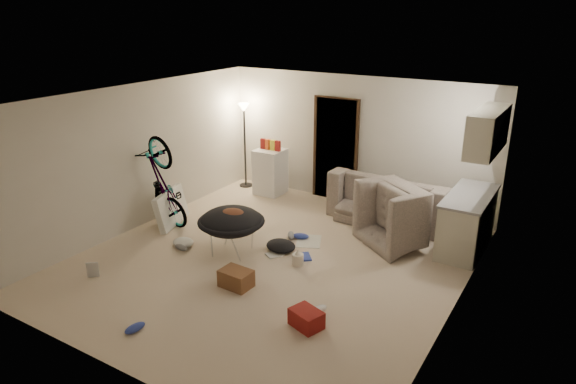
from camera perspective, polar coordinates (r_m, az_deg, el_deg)
The scene contains 39 objects.
floor at distance 8.01m, azimuth -1.80°, elevation -7.63°, with size 5.50×6.00×0.02m, color beige.
ceiling at distance 7.20m, azimuth -2.02°, elevation 10.44°, with size 5.50×6.00×0.02m, color white.
wall_back at distance 10.06m, azimuth 7.55°, elevation 5.67°, with size 5.50×0.02×2.50m, color beige.
wall_front at distance 5.46m, azimuth -19.62°, elevation -7.93°, with size 5.50×0.02×2.50m, color beige.
wall_left at distance 9.25m, azimuth -16.40°, elevation 3.77°, with size 0.02×6.00×2.50m, color beige.
wall_right at distance 6.52m, azimuth 18.90°, elevation -3.22°, with size 0.02×6.00×2.50m, color beige.
doorway at distance 10.25m, azimuth 5.36°, elevation 4.68°, with size 0.85×0.10×2.04m, color black.
door_trim at distance 10.22m, azimuth 5.28°, elevation 4.65°, with size 0.97×0.04×2.10m, color #342012.
floor_lamp at distance 10.92m, azimuth -4.88°, elevation 7.19°, with size 0.28×0.28×1.81m.
kitchen_counter at distance 8.70m, azimuth 19.26°, elevation -3.23°, with size 0.60×1.50×0.88m, color beige.
counter_top at distance 8.54m, azimuth 19.61°, elevation -0.39°, with size 0.64×1.54×0.04m, color gray.
kitchen_uppers at distance 8.24m, azimuth 21.33°, elevation 6.32°, with size 0.38×1.40×0.65m, color beige.
sofa at distance 9.50m, azimuth 11.32°, elevation -1.32°, with size 2.18×0.85×0.64m, color #373F38.
armchair at distance 8.69m, azimuth 13.38°, elevation -3.08°, with size 1.16×1.02×0.76m, color #373F38.
bicycle at distance 9.24m, azimuth -13.53°, elevation -1.18°, with size 0.61×1.74×0.91m, color black.
book_asset at distance 8.06m, azimuth -21.39°, elevation -8.77°, with size 0.17×0.23×0.02m, color maroon.
mini_fridge at distance 10.66m, azimuth -1.98°, elevation 2.28°, with size 0.55×0.55×0.94m, color white.
snack_box_0 at distance 10.61m, azimuth -2.79°, elevation 5.16°, with size 0.10×0.07×0.30m, color maroon.
snack_box_1 at distance 10.54m, azimuth -2.24°, elevation 5.08°, with size 0.10×0.07×0.30m, color #D0501A.
snack_box_2 at distance 10.48m, azimuth -1.69°, elevation 4.99°, with size 0.10×0.07×0.30m, color yellow.
snack_box_3 at distance 10.42m, azimuth -1.14°, elevation 4.91°, with size 0.10×0.07×0.30m, color maroon.
saucer_chair at distance 8.10m, azimuth -6.30°, elevation -3.89°, with size 1.05×1.05×0.75m.
hoodie at distance 7.96m, azimuth -6.20°, elevation -2.67°, with size 0.48×0.40×0.22m, color #562D1D.
sofa_drape at distance 9.76m, azimuth 6.19°, elevation 0.93°, with size 0.56×0.46×0.28m, color black.
tv_box at distance 9.39m, azimuth -12.86°, elevation -1.74°, with size 0.11×0.94×0.62m, color silver.
drink_case_a at distance 7.28m, azimuth -5.79°, elevation -9.53°, with size 0.44×0.31×0.25m, color brown.
drink_case_b at distance 6.44m, azimuth 2.05°, elevation -13.87°, with size 0.38×0.28×0.22m, color maroon.
juicer at distance 7.82m, azimuth 1.10°, elevation -7.40°, with size 0.18×0.18×0.25m.
newspaper at distance 8.62m, azimuth 2.32°, elevation -5.48°, with size 0.40×0.52×0.01m, color silver.
book_blue at distance 8.08m, azimuth 1.77°, elevation -7.20°, with size 0.20×0.28×0.03m, color #2E41A8.
book_white at distance 8.15m, azimuth -1.48°, elevation -6.95°, with size 0.20×0.26×0.02m, color silver.
shoe_0 at distance 8.68m, azimuth 1.43°, elevation -4.92°, with size 0.28×0.11×0.10m, color #2E41A8.
shoe_1 at distance 8.70m, azimuth 0.32°, elevation -4.84°, with size 0.27×0.11×0.10m, color slate.
shoe_2 at distance 6.65m, azimuth -16.64°, elevation -14.26°, with size 0.27×0.11×0.10m, color #2E41A8.
shoe_3 at distance 8.47m, azimuth -11.79°, elevation -6.04°, with size 0.27×0.11×0.10m, color slate.
shoe_4 at distance 6.70m, azimuth 3.32°, elevation -12.99°, with size 0.30×0.12×0.11m, color white.
clothes_lump_a at distance 8.27m, azimuth -0.80°, elevation -6.00°, with size 0.50×0.43×0.16m, color black.
clothes_lump_b at distance 9.73m, azimuth 10.45°, elevation -2.32°, with size 0.45×0.39×0.14m, color black.
clothes_lump_c at distance 8.61m, azimuth -11.56°, elevation -5.51°, with size 0.38×0.32×0.12m, color silver.
Camera 1 is at (3.91, -5.94, 3.69)m, focal length 32.00 mm.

